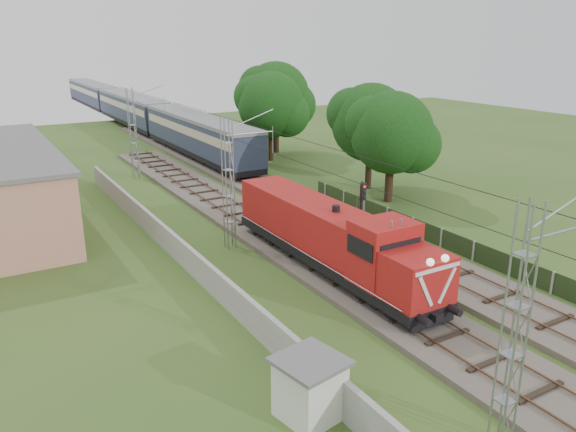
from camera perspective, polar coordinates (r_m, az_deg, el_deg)
ground at (r=26.55m, az=11.39°, el=-9.95°), size 140.00×140.00×0.00m
track_main at (r=31.47m, az=2.96°, el=-4.67°), size 4.20×70.00×0.45m
track_side at (r=44.44m, az=-0.85°, el=2.12°), size 4.20×80.00×0.45m
catenary at (r=33.06m, az=-6.01°, el=3.43°), size 3.31×70.00×8.00m
boundary_wall at (r=32.82m, az=-11.47°, el=-2.99°), size 0.25×40.00×1.50m
fence at (r=33.53m, az=18.36°, el=-3.39°), size 0.12×32.00×1.20m
locomotive at (r=29.82m, az=4.33°, el=-2.04°), size 2.77×15.83×4.02m
coach_rake at (r=82.10m, az=-15.60°, el=10.54°), size 3.29×73.41×3.81m
signal_post at (r=31.78m, az=7.52°, el=0.99°), size 0.50×0.39×4.50m
relay_hut at (r=19.45m, az=2.24°, el=-17.04°), size 2.46×2.46×2.18m
tree_a at (r=43.05m, az=10.59°, el=8.22°), size 6.50×6.19×8.42m
tree_b at (r=46.69m, az=8.48°, el=9.27°), size 6.70×6.38×8.69m
tree_c at (r=57.09m, az=-1.70°, el=11.17°), size 6.91×6.58×8.96m
tree_d at (r=61.16m, az=-1.15°, el=12.06°), size 7.50×7.14×9.72m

